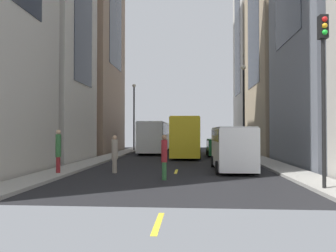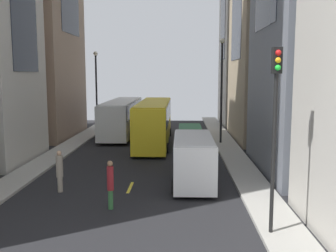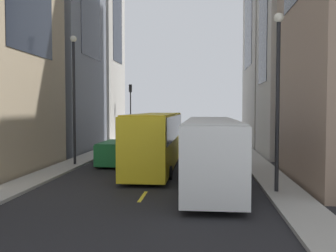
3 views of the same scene
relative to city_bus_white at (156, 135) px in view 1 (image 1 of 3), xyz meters
The scene contains 20 objects.
ground_plane 8.14m from the city_bus_white, 67.03° to the right, with size 38.67×38.67×0.00m, color black.
sidewalk_west 8.22m from the city_bus_white, 114.75° to the right, with size 1.83×44.00×0.15m, color #9E9B93.
sidewalk_east 12.11m from the city_bus_white, 37.38° to the right, with size 1.83×44.00×0.15m, color #9E9B93.
lane_stripe_0 28.50m from the city_bus_white, 83.79° to the right, with size 0.16×2.00×0.01m, color yellow.
lane_stripe_1 18.13m from the city_bus_white, 80.17° to the right, with size 0.16×2.00×0.01m, color yellow.
lane_stripe_2 8.13m from the city_bus_white, 67.03° to the right, with size 0.16×2.00×0.01m, color yellow.
lane_stripe_3 4.90m from the city_bus_white, 46.49° to the left, with size 0.16×2.00×0.01m, color yellow.
lane_stripe_4 14.22m from the city_bus_white, 77.38° to the left, with size 0.16×2.00×0.01m, color yellow.
building_east_2 20.30m from the city_bus_white, ahead, with size 8.15×10.59×31.86m.
building_east_3 23.25m from the city_bus_white, 31.36° to the left, with size 9.48×8.94×33.63m.
city_bus_white is the anchor object (origin of this frame).
streetcar_yellow 5.88m from the city_bus_white, 54.00° to the right, with size 2.70×12.79×3.59m.
delivery_van_white 18.16m from the city_bus_white, 69.40° to the right, with size 2.25×5.77×2.58m.
car_green_0 8.68m from the city_bus_white, 41.19° to the right, with size 2.04×4.10×1.63m.
pedestrian_walking_far 21.19m from the city_bus_white, 82.82° to the right, with size 0.29×0.29×2.16m.
pedestrian_waiting_curb 20.13m from the city_bus_white, 98.67° to the right, with size 0.29×0.29×2.26m.
pedestrian_crossing_mid 18.64m from the city_bus_white, 91.02° to the right, with size 0.35×0.35×2.11m.
traffic_light_near_corner 25.46m from the city_bus_white, 69.21° to the right, with size 0.32×0.44×6.62m.
streetlamp_near 4.74m from the city_bus_white, 142.87° to the left, with size 0.44×0.44×8.04m.
streetlamp_far 10.82m from the city_bus_white, 28.14° to the right, with size 0.44×0.44×8.66m.
Camera 1 is at (0.80, -28.97, 2.28)m, focal length 34.12 mm.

